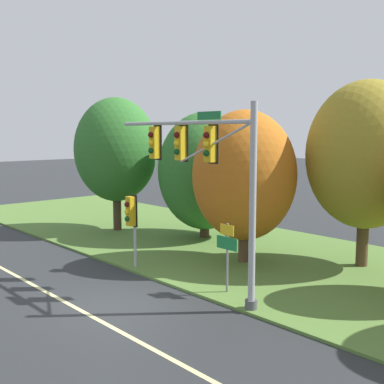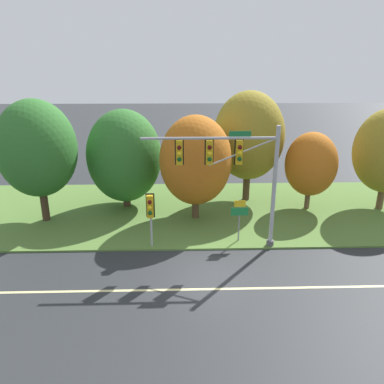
# 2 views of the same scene
# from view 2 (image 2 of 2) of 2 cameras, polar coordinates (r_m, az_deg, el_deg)

# --- Properties ---
(ground_plane) EXTENTS (160.00, 160.00, 0.00)m
(ground_plane) POSITION_cam_2_polar(r_m,az_deg,el_deg) (18.38, 2.40, -12.50)
(ground_plane) COLOR #282B2D
(lane_stripe) EXTENTS (36.00, 0.16, 0.01)m
(lane_stripe) POSITION_cam_2_polar(r_m,az_deg,el_deg) (17.37, 2.68, -14.56)
(lane_stripe) COLOR beige
(lane_stripe) RESTS_ON ground
(grass_verge) EXTENTS (48.00, 11.50, 0.10)m
(grass_verge) POSITION_cam_2_polar(r_m,az_deg,el_deg) (25.74, 1.14, -2.74)
(grass_verge) COLOR #517533
(grass_verge) RESTS_ON ground
(traffic_signal_mast) EXTENTS (7.05, 0.49, 6.59)m
(traffic_signal_mast) POSITION_cam_2_polar(r_m,az_deg,el_deg) (19.25, 6.34, 3.94)
(traffic_signal_mast) COLOR #9EA0A5
(traffic_signal_mast) RESTS_ON grass_verge
(pedestrian_signal_near_kerb) EXTENTS (0.46, 0.55, 3.06)m
(pedestrian_signal_near_kerb) POSITION_cam_2_polar(r_m,az_deg,el_deg) (19.84, -6.38, -2.65)
(pedestrian_signal_near_kerb) COLOR #9EA0A5
(pedestrian_signal_near_kerb) RESTS_ON grass_verge
(route_sign_post) EXTENTS (0.96, 0.08, 2.48)m
(route_sign_post) POSITION_cam_2_polar(r_m,az_deg,el_deg) (20.84, 7.23, -3.33)
(route_sign_post) COLOR slate
(route_sign_post) RESTS_ON grass_verge
(tree_nearest_road) EXTENTS (4.73, 4.73, 7.60)m
(tree_nearest_road) POSITION_cam_2_polar(r_m,az_deg,el_deg) (24.46, -22.55, 6.08)
(tree_nearest_road) COLOR #423021
(tree_nearest_road) RESTS_ON grass_verge
(tree_left_of_mast) EXTENTS (5.01, 5.01, 6.71)m
(tree_left_of_mast) POSITION_cam_2_polar(r_m,az_deg,el_deg) (25.71, -10.27, 5.40)
(tree_left_of_mast) COLOR #423021
(tree_left_of_mast) RESTS_ON grass_verge
(tree_behind_signpost) EXTENTS (4.49, 4.49, 6.60)m
(tree_behind_signpost) POSITION_cam_2_polar(r_m,az_deg,el_deg) (23.24, 0.55, 4.81)
(tree_behind_signpost) COLOR #4C3823
(tree_behind_signpost) RESTS_ON grass_verge
(tree_mid_verge) EXTENTS (4.93, 4.93, 7.79)m
(tree_mid_verge) POSITION_cam_2_polar(r_m,az_deg,el_deg) (26.61, 8.65, 8.43)
(tree_mid_verge) COLOR #4C3823
(tree_mid_verge) RESTS_ON grass_verge
(tree_tall_centre) EXTENTS (3.43, 3.43, 5.28)m
(tree_tall_centre) POSITION_cam_2_polar(r_m,az_deg,el_deg) (26.21, 17.68, 4.05)
(tree_tall_centre) COLOR brown
(tree_tall_centre) RESTS_ON grass_verge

